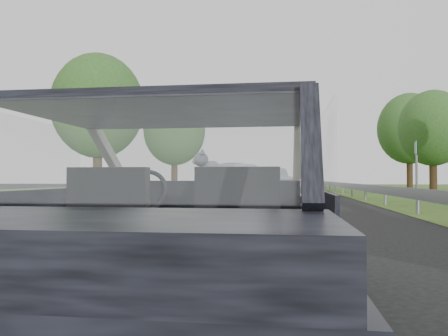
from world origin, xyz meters
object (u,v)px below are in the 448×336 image
(other_car, at_px, (271,182))
(cat, at_px, (233,170))
(subject_car, at_px, (186,221))
(highway_sign, at_px, (417,170))

(other_car, bearing_deg, cat, -97.95)
(subject_car, bearing_deg, cat, 68.74)
(other_car, relative_size, highway_sign, 1.72)
(other_car, height_order, highway_sign, highway_sign)
(cat, height_order, other_car, other_car)
(subject_car, bearing_deg, highway_sign, 69.89)
(subject_car, relative_size, cat, 6.73)
(other_car, bearing_deg, subject_car, -98.61)
(cat, distance_m, highway_sign, 19.83)
(subject_car, height_order, cat, subject_car)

